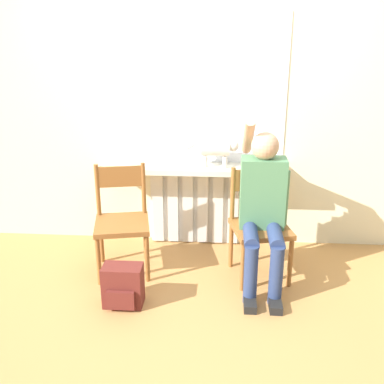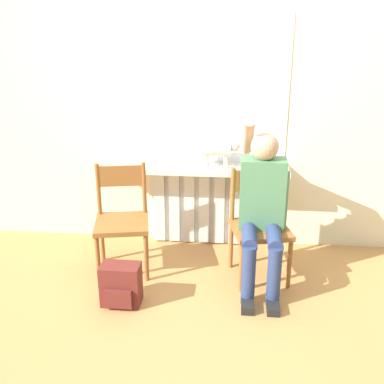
# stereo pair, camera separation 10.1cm
# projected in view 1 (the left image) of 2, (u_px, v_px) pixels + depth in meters

# --- Properties ---
(ground_plane) EXTENTS (12.00, 12.00, 0.00)m
(ground_plane) POSITION_uv_depth(u_px,v_px,m) (185.00, 313.00, 3.17)
(ground_plane) COLOR #B27F47
(wall_with_window) EXTENTS (7.00, 0.06, 2.70)m
(wall_with_window) POSITION_uv_depth(u_px,v_px,m) (196.00, 96.00, 3.87)
(wall_with_window) COLOR beige
(wall_with_window) RESTS_ON ground_plane
(radiator) EXTENTS (0.82, 0.08, 0.72)m
(radiator) POSITION_uv_depth(u_px,v_px,m) (196.00, 206.00, 4.13)
(radiator) COLOR silver
(radiator) RESTS_ON ground_plane
(windowsill) EXTENTS (1.60, 0.29, 0.05)m
(windowsill) POSITION_uv_depth(u_px,v_px,m) (195.00, 169.00, 3.91)
(windowsill) COLOR beige
(windowsill) RESTS_ON radiator
(window_glass) EXTENTS (1.53, 0.01, 1.26)m
(window_glass) POSITION_uv_depth(u_px,v_px,m) (196.00, 90.00, 3.82)
(window_glass) COLOR white
(window_glass) RESTS_ON windowsill
(chair_left) EXTENTS (0.50, 0.50, 0.87)m
(chair_left) POSITION_uv_depth(u_px,v_px,m) (122.00, 219.00, 3.61)
(chair_left) COLOR brown
(chair_left) RESTS_ON ground_plane
(chair_right) EXTENTS (0.51, 0.51, 0.87)m
(chair_right) POSITION_uv_depth(u_px,v_px,m) (259.00, 223.00, 3.54)
(chair_right) COLOR brown
(chair_right) RESTS_ON ground_plane
(person) EXTENTS (0.36, 0.95, 1.31)m
(person) POSITION_uv_depth(u_px,v_px,m) (263.00, 203.00, 3.37)
(person) COLOR navy
(person) RESTS_ON ground_plane
(cat) EXTENTS (0.46, 0.14, 0.26)m
(cat) POSITION_uv_depth(u_px,v_px,m) (218.00, 149.00, 3.83)
(cat) COLOR silver
(cat) RESTS_ON windowsill
(backpack) EXTENTS (0.28, 0.20, 0.31)m
(backpack) POSITION_uv_depth(u_px,v_px,m) (123.00, 286.00, 3.21)
(backpack) COLOR maroon
(backpack) RESTS_ON ground_plane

